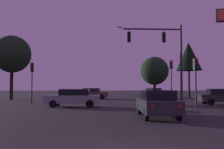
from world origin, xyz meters
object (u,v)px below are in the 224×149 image
Objects in this scene: car_crossing_left at (73,98)px; car_parked_lot at (93,93)px; car_nearside_lane at (157,103)px; car_crossing_right at (221,96)px; tree_behind_sign at (12,54)px; traffic_light_median at (32,75)px; traffic_signal_mast_arm at (164,49)px; traffic_light_corner_left at (171,73)px; car_far_lane at (154,93)px; tree_center_horizon at (154,71)px; traffic_light_corner_right at (196,73)px; tree_left_far at (189,56)px.

car_parked_lot is (1.27, 13.72, -0.00)m from car_crossing_left.
car_parked_lot is at bearing 101.28° from car_nearside_lane.
car_crossing_right is 25.75m from tree_behind_sign.
traffic_light_median is 12.18m from car_parked_lot.
car_crossing_left is (-7.91, -0.32, -4.25)m from traffic_signal_mast_arm.
traffic_signal_mast_arm reaches higher than car_crossing_left.
traffic_light_corner_left reaches higher than car_crossing_left.
traffic_light_median is at bearing -117.90° from car_parked_lot.
car_far_lane is 0.60× the size of tree_center_horizon.
car_nearside_lane is at bearing -133.16° from car_crossing_right.
tree_left_far reaches higher than traffic_light_corner_right.
car_nearside_lane is 0.54× the size of tree_left_far.
traffic_light_corner_left is 7.90m from traffic_light_corner_right.
traffic_light_median is (-14.36, -1.99, -0.34)m from traffic_light_corner_left.
tree_behind_sign is at bearing -168.43° from car_far_lane.
tree_center_horizon is at bearing 27.94° from tree_behind_sign.
tree_center_horizon is at bearing 93.61° from car_crossing_right.
traffic_signal_mast_arm is 7.30m from car_crossing_right.
car_far_lane is (10.54, 15.83, -0.00)m from car_crossing_left.
car_crossing_right is (3.70, -3.56, -2.43)m from traffic_light_corner_left.
traffic_light_corner_right is 0.88× the size of car_far_lane.
traffic_light_median is (-12.26, 2.80, -2.16)m from traffic_signal_mast_arm.
tree_left_far is at bearing 62.48° from traffic_signal_mast_arm.
traffic_light_corner_right is at bearing -37.55° from tree_behind_sign.
car_far_lane and car_parked_lot have the same top height.
traffic_signal_mast_arm is 4.17m from traffic_light_corner_right.
tree_left_far is at bearing 80.72° from car_crossing_right.
traffic_light_median is (-13.89, 5.88, 0.12)m from traffic_light_corner_right.
tree_left_far is (14.81, 2.27, 5.63)m from car_parked_lot.
traffic_signal_mast_arm is 0.86× the size of tree_behind_sign.
car_crossing_right is 0.96× the size of car_far_lane.
tree_left_far is at bearing 32.23° from traffic_light_median.
tree_behind_sign is at bearing 128.45° from car_crossing_left.
traffic_signal_mast_arm reaches higher than car_far_lane.
car_nearside_lane is at bearing -132.31° from traffic_light_corner_right.
car_crossing_left is at bearing -177.65° from traffic_signal_mast_arm.
car_parked_lot is 0.51× the size of tree_left_far.
car_nearside_lane is (-2.46, -7.58, -4.25)m from traffic_signal_mast_arm.
car_crossing_left is 19.02m from car_far_lane.
traffic_light_corner_right reaches higher than car_crossing_left.
car_parked_lot is at bearing 84.73° from car_crossing_left.
tree_center_horizon is at bearing 117.18° from tree_left_far.
tree_left_far is 1.19× the size of tree_center_horizon.
car_far_lane is 0.99× the size of car_parked_lot.
traffic_light_corner_right is at bearing -22.94° from traffic_light_median.
traffic_light_median is 5.74m from car_crossing_left.
car_nearside_lane is 26.18m from tree_left_far.
traffic_signal_mast_arm is 23.37m from tree_center_horizon.
traffic_light_corner_left is 5.68m from car_crossing_right.
car_nearside_lane is at bearing -114.55° from tree_left_far.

